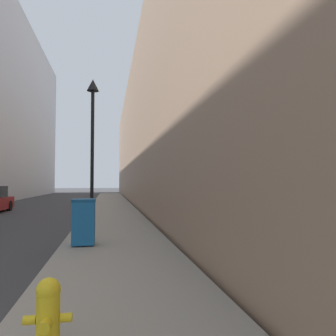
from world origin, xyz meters
TOP-DOWN VIEW (x-y plane):
  - sidewalk_right at (5.10, 18.00)m, footprint 2.99×60.00m
  - building_right_stone at (12.69, 26.00)m, footprint 12.00×60.00m
  - fire_hydrant at (4.27, 0.95)m, footprint 0.47×0.36m
  - trash_bin at (4.21, 6.47)m, footprint 0.60×0.61m
  - lamppost at (4.17, 11.46)m, footprint 0.50×0.50m

SIDE VIEW (x-z plane):
  - sidewalk_right at x=5.10m, z-range 0.00..0.15m
  - fire_hydrant at x=4.27m, z-range 0.17..0.88m
  - trash_bin at x=4.21m, z-range 0.17..1.39m
  - lamppost at x=4.17m, z-range 1.19..7.22m
  - building_right_stone at x=12.69m, z-range 0.00..11.98m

